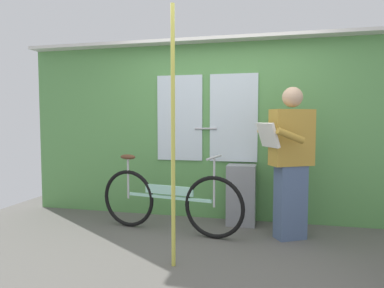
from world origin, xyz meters
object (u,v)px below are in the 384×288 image
at_px(trash_bin_by_wall, 241,195).
at_px(handrail_pole, 173,138).
at_px(bicycle_near_door, 168,200).
at_px(passenger_reading_newspaper, 290,160).

relative_size(trash_bin_by_wall, handrail_pole, 0.33).
relative_size(bicycle_near_door, trash_bin_by_wall, 2.39).
bearing_deg(bicycle_near_door, trash_bin_by_wall, 41.50).
height_order(passenger_reading_newspaper, trash_bin_by_wall, passenger_reading_newspaper).
height_order(trash_bin_by_wall, handrail_pole, handrail_pole).
height_order(passenger_reading_newspaper, handrail_pole, handrail_pole).
xyz_separation_m(passenger_reading_newspaper, handrail_pole, (-1.02, -0.95, 0.27)).
relative_size(passenger_reading_newspaper, handrail_pole, 0.72).
distance_m(trash_bin_by_wall, handrail_pole, 1.62).
height_order(bicycle_near_door, trash_bin_by_wall, bicycle_near_door).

